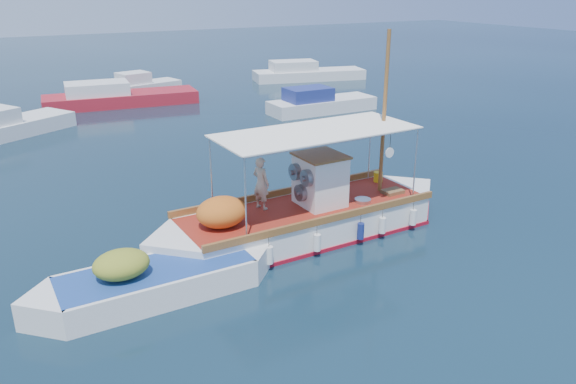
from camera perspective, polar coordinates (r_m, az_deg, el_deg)
ground at (r=18.88m, az=2.43°, el=-3.47°), size 160.00×160.00×0.00m
fishing_caique at (r=17.97m, az=1.61°, el=-2.77°), size 10.71×3.18×6.53m
dinghy at (r=15.17m, az=-13.39°, el=-8.98°), size 6.85×2.03×1.67m
bg_boat_nw at (r=33.21m, az=-27.02°, el=5.82°), size 7.24×5.55×1.80m
bg_boat_n at (r=39.21m, az=-17.02°, el=9.12°), size 10.03×3.86×1.80m
bg_boat_ne at (r=35.61m, az=3.18°, el=8.89°), size 6.91×2.23×1.80m
bg_boat_e at (r=47.76m, az=1.81°, el=11.91°), size 9.54×4.65×1.80m
bg_boat_far_n at (r=43.01m, az=-14.62°, el=10.30°), size 5.55×3.17×1.80m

